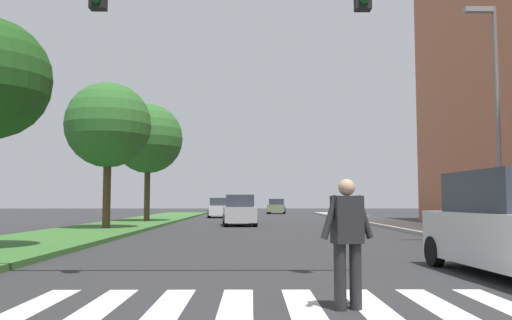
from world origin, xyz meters
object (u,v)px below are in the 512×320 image
object	(u,v)px
tree_far	(108,125)
pedestrian_performer	(347,237)
tree_distant	(148,139)
sedan_distant	(219,208)
street_lamp_right	(494,100)
sedan_far_horizon	(277,207)
traffic_light_gantry	(94,30)
sedan_midblock	(239,211)

from	to	relation	value
tree_far	pedestrian_performer	distance (m)	19.81
pedestrian_performer	tree_distant	bearing A→B (deg)	106.47
sedan_distant	street_lamp_right	bearing A→B (deg)	-69.60
tree_far	sedan_distant	size ratio (longest dim) A/B	1.58
sedan_distant	sedan_far_horizon	xyz separation A→B (m)	(5.48, 13.53, -0.01)
tree_far	sedan_distant	bearing A→B (deg)	78.78
traffic_light_gantry	sedan_midblock	distance (m)	21.70
traffic_light_gantry	sedan_distant	distance (m)	35.95
traffic_light_gantry	pedestrian_performer	xyz separation A→B (m)	(3.96, -2.00, -3.41)
pedestrian_performer	sedan_midblock	bearing A→B (deg)	94.78
sedan_distant	sedan_midblock	bearing A→B (deg)	-82.02
traffic_light_gantry	street_lamp_right	distance (m)	12.95
traffic_light_gantry	sedan_distant	bearing A→B (deg)	90.03
sedan_distant	tree_distant	bearing A→B (deg)	-108.55
tree_distant	pedestrian_performer	bearing A→B (deg)	-73.53
pedestrian_performer	sedan_midblock	size ratio (longest dim) A/B	0.40
street_lamp_right	sedan_distant	distance (m)	30.23
street_lamp_right	sedan_distant	world-z (taller)	street_lamp_right
sedan_far_horizon	sedan_distant	bearing A→B (deg)	-112.03
street_lamp_right	sedan_midblock	size ratio (longest dim) A/B	1.79
tree_distant	pedestrian_performer	world-z (taller)	tree_distant
pedestrian_performer	street_lamp_right	bearing A→B (deg)	56.17
tree_far	tree_distant	distance (m)	8.69
tree_far	tree_distant	bearing A→B (deg)	88.95
street_lamp_right	sedan_midblock	world-z (taller)	street_lamp_right
street_lamp_right	sedan_far_horizon	distance (m)	42.11
tree_distant	sedan_far_horizon	bearing A→B (deg)	69.54
traffic_light_gantry	street_lamp_right	xyz separation A→B (m)	(10.44, 7.67, 0.25)
tree_distant	sedan_distant	world-z (taller)	tree_distant
traffic_light_gantry	sedan_midblock	world-z (taller)	traffic_light_gantry
tree_distant	street_lamp_right	distance (m)	22.00
traffic_light_gantry	sedan_far_horizon	world-z (taller)	traffic_light_gantry
tree_distant	traffic_light_gantry	distance (m)	24.70
sedan_midblock	sedan_far_horizon	distance (m)	28.21
tree_distant	sedan_distant	xyz separation A→B (m)	(3.82, 11.39, -4.55)
tree_far	sedan_midblock	distance (m)	9.20
tree_far	street_lamp_right	distance (m)	16.52
tree_far	tree_distant	xyz separation A→B (m)	(0.16, 8.68, 0.39)
pedestrian_performer	sedan_midblock	world-z (taller)	sedan_midblock
traffic_light_gantry	street_lamp_right	world-z (taller)	street_lamp_right
tree_distant	pedestrian_performer	distance (m)	27.86
sedan_midblock	pedestrian_performer	bearing A→B (deg)	-85.22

